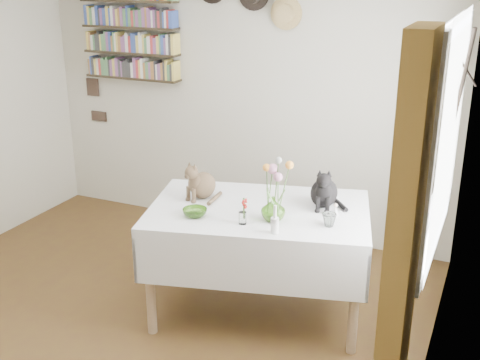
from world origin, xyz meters
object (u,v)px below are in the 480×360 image
at_px(dining_table, 258,234).
at_px(tabby_cat, 203,178).
at_px(bookshelf_unit, 130,31).
at_px(flower_vase, 273,209).
at_px(black_cat, 324,185).

bearing_deg(dining_table, tabby_cat, 176.12).
bearing_deg(bookshelf_unit, flower_vase, -35.56).
relative_size(black_cat, bookshelf_unit, 0.31).
relative_size(black_cat, flower_vase, 1.83).
distance_m(tabby_cat, black_cat, 0.88).
bearing_deg(tabby_cat, bookshelf_unit, 159.41).
bearing_deg(tabby_cat, flower_vase, 4.27).
distance_m(dining_table, flower_vase, 0.37).
xyz_separation_m(dining_table, tabby_cat, (-0.46, 0.03, 0.35)).
xyz_separation_m(black_cat, flower_vase, (-0.23, -0.39, -0.07)).
height_order(tabby_cat, bookshelf_unit, bookshelf_unit).
height_order(flower_vase, bookshelf_unit, bookshelf_unit).
bearing_deg(dining_table, black_cat, 29.76).
xyz_separation_m(black_cat, bookshelf_unit, (-2.27, 1.06, 0.87)).
xyz_separation_m(tabby_cat, flower_vase, (0.63, -0.19, -0.06)).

